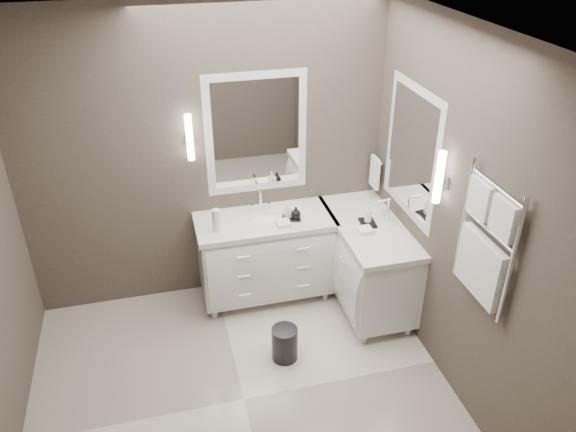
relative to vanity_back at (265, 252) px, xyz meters
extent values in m
cube|color=beige|center=(-0.45, -1.23, -0.49)|extent=(3.20, 3.00, 0.01)
cube|color=white|center=(-0.45, -1.23, 2.22)|extent=(3.20, 3.00, 0.01)
cube|color=#463E38|center=(-0.45, 0.28, 0.86)|extent=(3.20, 0.01, 2.70)
cube|color=#463E38|center=(1.15, -1.23, 0.86)|extent=(0.01, 3.00, 2.70)
cube|color=white|center=(0.00, 0.00, -0.04)|extent=(1.20, 0.55, 0.70)
cube|color=white|center=(0.00, 0.00, 0.34)|extent=(1.24, 0.59, 0.05)
ellipsoid|color=white|center=(0.00, 0.00, 0.32)|extent=(0.36, 0.28, 0.12)
cylinder|color=white|center=(0.00, 0.16, 0.47)|extent=(0.02, 0.02, 0.22)
cube|color=white|center=(0.88, -0.33, -0.04)|extent=(0.55, 1.20, 0.70)
cube|color=white|center=(0.88, -0.33, 0.34)|extent=(0.59, 1.24, 0.05)
ellipsoid|color=white|center=(0.88, -0.33, 0.32)|extent=(0.36, 0.28, 0.12)
cylinder|color=white|center=(1.04, -0.33, 0.47)|extent=(0.02, 0.02, 0.22)
cube|color=white|center=(0.00, 0.26, 1.06)|extent=(0.90, 0.02, 1.10)
cube|color=white|center=(0.00, 0.26, 1.06)|extent=(0.77, 0.02, 0.96)
cube|color=white|center=(1.14, -0.43, 1.06)|extent=(0.02, 0.90, 1.10)
cube|color=white|center=(1.14, -0.43, 1.06)|extent=(0.02, 0.90, 0.96)
cube|color=white|center=(-0.58, 0.20, 1.06)|extent=(0.05, 0.05, 0.10)
cylinder|color=white|center=(-0.58, 0.20, 1.11)|extent=(0.06, 0.06, 0.40)
cube|color=white|center=(1.08, -1.01, 1.06)|extent=(0.05, 0.05, 0.10)
cylinder|color=white|center=(1.08, -1.01, 1.11)|extent=(0.06, 0.06, 0.40)
cylinder|color=white|center=(1.10, 0.13, 0.76)|extent=(0.02, 0.22, 0.02)
cube|color=white|center=(1.08, 0.13, 0.62)|extent=(0.03, 0.17, 0.30)
cylinder|color=white|center=(1.10, -1.90, 0.96)|extent=(0.03, 0.03, 0.90)
cylinder|color=white|center=(1.10, -1.35, 0.96)|extent=(0.03, 0.03, 0.90)
cube|color=white|center=(1.10, -1.76, 1.19)|extent=(0.06, 0.22, 0.24)
cube|color=white|center=(1.10, -1.50, 1.19)|extent=(0.06, 0.22, 0.24)
cube|color=white|center=(1.10, -1.63, 0.75)|extent=(0.06, 0.46, 0.42)
cylinder|color=black|center=(-0.04, -0.87, -0.33)|extent=(0.27, 0.27, 0.30)
cube|color=black|center=(0.23, -0.07, 0.38)|extent=(0.17, 0.14, 0.02)
cube|color=black|center=(0.85, -0.33, 0.38)|extent=(0.15, 0.18, 0.03)
cylinder|color=silver|center=(-0.44, -0.10, 0.47)|extent=(0.09, 0.09, 0.20)
imported|color=white|center=(0.20, -0.05, 0.46)|extent=(0.08, 0.08, 0.14)
imported|color=black|center=(0.26, -0.10, 0.44)|extent=(0.10, 0.10, 0.11)
imported|color=white|center=(0.85, -0.33, 0.47)|extent=(0.07, 0.07, 0.17)
camera|label=1|loc=(-0.88, -4.23, 2.88)|focal=35.00mm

